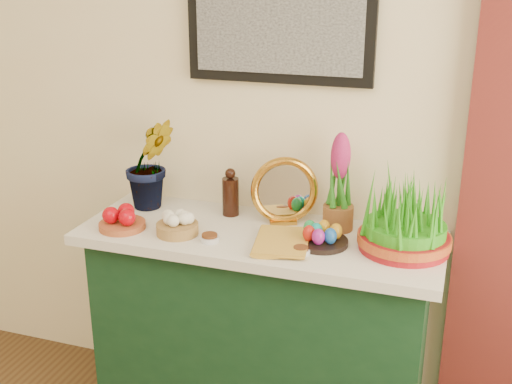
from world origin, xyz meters
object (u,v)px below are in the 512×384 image
Objects in this scene: hyacinth_green at (150,149)px; mirror at (284,191)px; sideboard at (260,336)px; wheatgrass_sabzeh at (406,218)px; book at (255,240)px.

hyacinth_green reaches higher than mirror.
sideboard is at bearing -51.81° from hyacinth_green.
hyacinth_green is at bearing 174.60° from wheatgrass_sabzeh.
mirror is 1.04× the size of book.
mirror is (0.58, 0.01, -0.13)m from hyacinth_green.
mirror is at bearing 166.89° from wheatgrass_sabzeh.
wheatgrass_sabzeh is at bearing 3.72° from book.
book reaches higher than sideboard.
book is at bearing -80.56° from sideboard.
book is at bearing -99.62° from mirror.
sideboard is 2.54× the size of hyacinth_green.
book is at bearing -62.54° from hyacinth_green.
mirror is 0.50m from wheatgrass_sabzeh.
hyacinth_green is 1.88× the size of mirror.
book is (-0.04, -0.24, -0.11)m from mirror.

